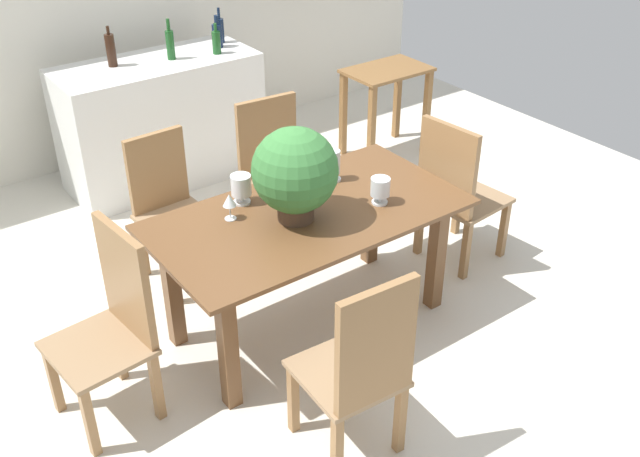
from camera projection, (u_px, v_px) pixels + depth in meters
The scene contains 20 objects.
ground_plane at pixel (284, 299), 4.58m from camera, with size 7.04×7.04×0.00m, color silver.
back_wall at pixel (93, 0), 5.69m from camera, with size 6.40×0.10×2.60m, color silver.
dining_table at pixel (309, 233), 4.06m from camera, with size 1.72×0.92×0.75m.
chair_far_left at pixel (169, 203), 4.58m from camera, with size 0.44×0.49×0.94m.
chair_near_left at pixel (362, 366), 3.24m from camera, with size 0.46×0.48×1.04m.
chair_far_right at pixel (275, 165), 4.96m from camera, with size 0.51×0.49×0.99m.
chair_head_end at pixel (114, 318), 3.53m from camera, with size 0.47×0.50×1.02m.
chair_foot_end at pixel (455, 188), 4.67m from camera, with size 0.51×0.51×1.01m.
flower_centerpiece at pixel (295, 172), 3.79m from camera, with size 0.46×0.46×0.52m.
crystal_vase_left at pixel (333, 164), 4.26m from camera, with size 0.09×0.09×0.19m.
crystal_vase_center_near at pixel (380, 188), 4.03m from camera, with size 0.11×0.11×0.15m.
crystal_vase_right at pixel (241, 186), 4.03m from camera, with size 0.11×0.11×0.17m.
wine_glass at pixel (229, 201), 3.88m from camera, with size 0.07×0.07×0.15m.
kitchen_counter at pixel (162, 122), 5.72m from camera, with size 1.51×0.65×0.97m, color silver.
wine_bottle_amber at pixel (216, 42), 5.57m from camera, with size 0.06×0.06×0.23m.
wine_bottle_green at pixel (220, 30), 5.81m from camera, with size 0.07×0.07×0.27m.
wine_bottle_clear at pixel (170, 44), 5.45m from camera, with size 0.06×0.06×0.30m.
wine_bottle_tall at pixel (111, 50), 5.31m from camera, with size 0.07×0.07×0.29m.
wine_bottle_dark at pixel (217, 35), 5.70m from camera, with size 0.08×0.08×0.25m.
side_table at pixel (386, 91), 6.09m from camera, with size 0.68×0.45×0.75m.
Camera 1 is at (-1.99, -3.10, 2.77)m, focal length 41.35 mm.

